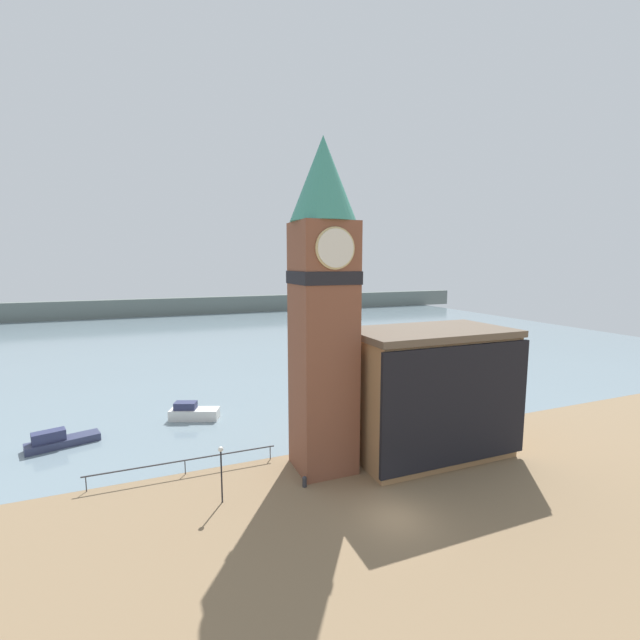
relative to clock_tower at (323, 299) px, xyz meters
The scene contains 10 objects.
ground_plane 14.75m from the clock_tower, 78.45° to the right, with size 160.00×160.00×0.00m, color #846B4C.
water 64.18m from the clock_tower, 88.59° to the left, with size 160.00×120.00×0.00m.
far_shoreline 103.42m from the clock_tower, 89.14° to the left, with size 180.00×3.00×5.00m.
pier_railing 15.29m from the clock_tower, 164.49° to the left, with size 13.20×0.08×1.09m.
clock_tower is the anchor object (origin of this frame).
pier_building 11.52m from the clock_tower, ahead, with size 12.60×7.21×10.02m.
boat_near 19.91m from the clock_tower, 120.05° to the left, with size 4.92×3.22×1.72m.
boat_far 25.19m from the clock_tower, 148.77° to the left, with size 5.64×2.99×1.49m.
mooring_bollard_near 12.54m from the clock_tower, 136.03° to the right, with size 0.32×0.32×0.75m.
lamp_post 12.75m from the clock_tower, 165.52° to the right, with size 0.32×0.32×3.71m.
Camera 1 is at (-13.01, -20.25, 15.07)m, focal length 24.00 mm.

